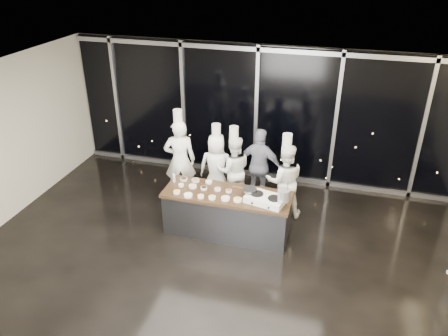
# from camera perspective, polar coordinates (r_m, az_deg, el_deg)

# --- Properties ---
(ground) EXTENTS (9.00, 9.00, 0.00)m
(ground) POSITION_cam_1_polar(r_m,az_deg,el_deg) (8.15, -1.35, -11.90)
(ground) COLOR black
(ground) RESTS_ON ground
(room_shell) EXTENTS (9.02, 7.02, 3.21)m
(room_shell) POSITION_cam_1_polar(r_m,az_deg,el_deg) (6.90, -0.16, 2.41)
(room_shell) COLOR beige
(room_shell) RESTS_ON ground
(window_wall) EXTENTS (8.90, 0.11, 3.20)m
(window_wall) POSITION_cam_1_polar(r_m,az_deg,el_deg) (10.27, 4.28, 7.03)
(window_wall) COLOR black
(window_wall) RESTS_ON ground
(demo_counter) EXTENTS (2.46, 0.86, 0.90)m
(demo_counter) POSITION_cam_1_polar(r_m,az_deg,el_deg) (8.57, 0.41, -5.89)
(demo_counter) COLOR #3B3B40
(demo_counter) RESTS_ON ground
(stove) EXTENTS (0.79, 0.58, 0.14)m
(stove) POSITION_cam_1_polar(r_m,az_deg,el_deg) (8.07, 5.43, -4.05)
(stove) COLOR white
(stove) RESTS_ON demo_counter
(frying_pan) EXTENTS (0.49, 0.32, 0.04)m
(frying_pan) POSITION_cam_1_polar(r_m,az_deg,el_deg) (8.15, 3.31, -2.81)
(frying_pan) COLOR slate
(frying_pan) RESTS_ON stove
(stock_pot) EXTENTS (0.27, 0.27, 0.22)m
(stock_pot) POSITION_cam_1_polar(r_m,az_deg,el_deg) (7.86, 7.82, -3.53)
(stock_pot) COLOR #B6B6B8
(stock_pot) RESTS_ON stove
(prep_bowls) EXTENTS (1.39, 0.74, 0.05)m
(prep_bowls) POSITION_cam_1_polar(r_m,az_deg,el_deg) (8.40, -2.62, -2.91)
(prep_bowls) COLOR white
(prep_bowls) RESTS_ON demo_counter
(squeeze_bottle) EXTENTS (0.06, 0.06, 0.21)m
(squeeze_bottle) POSITION_cam_1_polar(r_m,az_deg,el_deg) (8.74, -6.54, -1.24)
(squeeze_bottle) COLOR silver
(squeeze_bottle) RESTS_ON demo_counter
(chef_far_left) EXTENTS (0.79, 0.64, 2.10)m
(chef_far_left) POSITION_cam_1_polar(r_m,az_deg,el_deg) (9.54, -5.77, 1.09)
(chef_far_left) COLOR white
(chef_far_left) RESTS_ON ground
(chef_left) EXTENTS (0.83, 0.61, 1.79)m
(chef_left) POSITION_cam_1_polar(r_m,az_deg,el_deg) (9.54, -0.98, 0.17)
(chef_left) COLOR white
(chef_left) RESTS_ON ground
(chef_center) EXTENTS (0.91, 0.81, 1.80)m
(chef_center) POSITION_cam_1_polar(r_m,az_deg,el_deg) (9.41, 1.25, -0.24)
(chef_center) COLOR white
(chef_center) RESTS_ON ground
(guest) EXTENTS (1.06, 0.58, 1.71)m
(guest) POSITION_cam_1_polar(r_m,az_deg,el_deg) (9.44, 4.71, 0.20)
(guest) COLOR #131934
(guest) RESTS_ON ground
(chef_right) EXTENTS (0.91, 0.78, 1.85)m
(chef_right) POSITION_cam_1_polar(r_m,az_deg,el_deg) (9.03, 7.89, -1.61)
(chef_right) COLOR white
(chef_right) RESTS_ON ground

